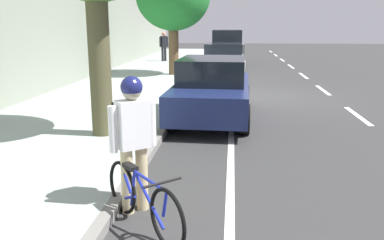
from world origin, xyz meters
TOP-DOWN VIEW (x-y plane):
  - ground at (0.00, 0.00)m, footprint 75.71×75.71m
  - sidewalk at (4.55, 0.00)m, footprint 4.46×47.32m
  - curb_edge at (2.24, 0.00)m, footprint 0.16×47.32m
  - lane_stripe_centre at (-2.49, 0.54)m, footprint 0.14×48.40m
  - lane_stripe_bike_edge at (0.77, 0.00)m, footprint 0.12×47.32m
  - building_facade at (7.03, 0.00)m, footprint 0.50×47.32m
  - parked_suv_grey_nearest at (1.15, -11.43)m, footprint 2.07×4.75m
  - parked_sedan_white_second at (1.17, -4.33)m, footprint 1.86×4.41m
  - parked_sedan_dark_blue_mid at (1.26, 3.36)m, footprint 1.94×4.45m
  - bicycle_at_curb at (1.77, 9.04)m, footprint 1.17×1.31m
  - cyclist_with_backpack at (1.99, 8.57)m, footprint 0.55×0.53m
  - pedestrian_on_phone at (4.91, -11.12)m, footprint 0.46×0.47m

SIDE VIEW (x-z plane):
  - ground at x=0.00m, z-range 0.00..0.00m
  - lane_stripe_bike_edge at x=0.77m, z-range 0.00..0.01m
  - lane_stripe_centre at x=-2.49m, z-range 0.00..0.01m
  - sidewalk at x=4.55m, z-range 0.00..0.13m
  - curb_edge at x=2.24m, z-range 0.00..0.13m
  - bicycle_at_curb at x=1.77m, z-range 0.00..0.73m
  - parked_sedan_white_second at x=1.17m, z-range -0.01..1.51m
  - parked_sedan_dark_blue_mid at x=1.26m, z-range -0.01..1.51m
  - parked_suv_grey_nearest at x=1.15m, z-range 0.03..2.02m
  - cyclist_with_backpack at x=1.99m, z-range 0.19..1.92m
  - pedestrian_on_phone at x=4.91m, z-range 0.25..1.98m
  - building_facade at x=7.03m, z-range 0.00..4.84m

